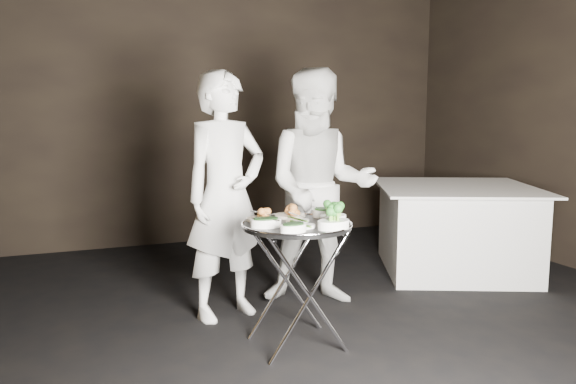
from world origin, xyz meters
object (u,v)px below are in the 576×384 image
object	(u,v)px
dining_table	(455,228)
serving_tray	(297,225)
waiter_right	(320,187)
tray_stand	(297,279)
waiter_left	(226,196)

from	to	relation	value
dining_table	serving_tray	bearing A→B (deg)	-152.38
dining_table	waiter_right	bearing A→B (deg)	-167.62
tray_stand	dining_table	bearing A→B (deg)	27.62
tray_stand	dining_table	size ratio (longest dim) A/B	0.55
waiter_right	dining_table	distance (m)	1.63
tray_stand	serving_tray	distance (m)	0.34
waiter_left	waiter_right	bearing A→B (deg)	-15.05
dining_table	waiter_left	bearing A→B (deg)	-170.74
tray_stand	waiter_right	bearing A→B (deg)	56.15
serving_tray	waiter_left	bearing A→B (deg)	111.36
serving_tray	dining_table	world-z (taller)	dining_table
waiter_left	waiter_right	xyz separation A→B (m)	(0.74, 0.03, 0.02)
serving_tray	waiter_right	xyz separation A→B (m)	(0.48, 0.71, 0.12)
tray_stand	dining_table	distance (m)	2.24
waiter_right	waiter_left	bearing A→B (deg)	-154.58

